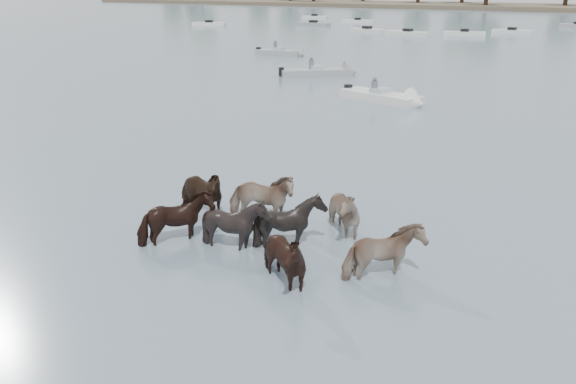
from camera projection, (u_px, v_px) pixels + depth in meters
The scene contains 6 objects.
ground at pixel (277, 254), 14.68m from camera, with size 400.00×400.00×0.00m, color slate.
shoreline at pixel (341, 3), 169.84m from camera, with size 160.00×30.00×1.00m, color #4C4233.
pony_herd at pixel (267, 224), 15.10m from camera, with size 8.04×5.01×1.67m.
motorboat_a at pixel (327, 72), 42.52m from camera, with size 5.29×4.70×1.92m.
motorboat_b at pixel (391, 99), 32.91m from camera, with size 5.48×2.96×1.92m.
motorboat_f at pixel (286, 53), 53.99m from camera, with size 4.89×2.17×1.92m.
Camera 1 is at (6.96, -11.37, 6.36)m, focal length 37.02 mm.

